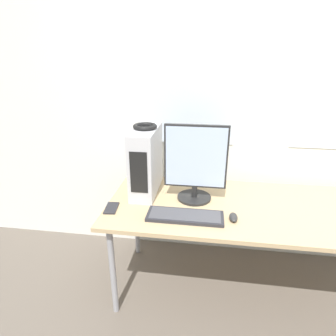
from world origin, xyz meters
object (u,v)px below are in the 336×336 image
mouse (233,217)px  pc_tower (146,161)px  keyboard (185,216)px  monitor_main (195,163)px  cell_phone (111,208)px  headphones (145,126)px

mouse → pc_tower: bearing=152.2°
pc_tower → keyboard: pc_tower is taller
monitor_main → cell_phone: 0.63m
pc_tower → monitor_main: (0.36, -0.08, 0.03)m
headphones → monitor_main: bearing=-12.7°
cell_phone → pc_tower: bearing=53.8°
mouse → cell_phone: mouse is taller
keyboard → cell_phone: keyboard is taller
pc_tower → mouse: (0.61, -0.32, -0.22)m
headphones → keyboard: (0.32, -0.34, -0.48)m
monitor_main → keyboard: monitor_main is taller
headphones → monitor_main: monitor_main is taller
headphones → mouse: (0.61, -0.32, -0.47)m
keyboard → cell_phone: (-0.49, 0.04, -0.01)m
keyboard → cell_phone: size_ratio=3.09×
pc_tower → monitor_main: monitor_main is taller
pc_tower → cell_phone: (-0.17, -0.30, -0.23)m
pc_tower → keyboard: 0.52m
headphones → monitor_main: size_ratio=0.31×
mouse → monitor_main: bearing=136.4°
headphones → keyboard: 0.66m
headphones → cell_phone: 0.59m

